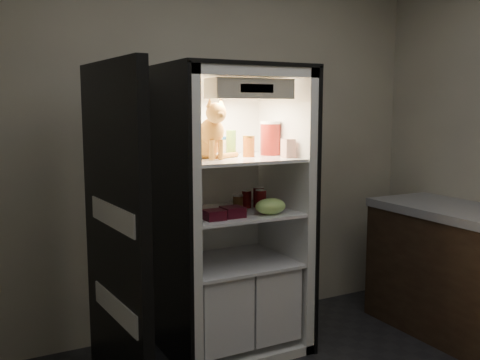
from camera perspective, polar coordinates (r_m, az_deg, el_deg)
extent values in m
plane|color=beige|center=(3.86, -3.92, 3.87)|extent=(3.60, 0.00, 3.60)
cube|color=white|center=(3.79, -3.07, -2.66)|extent=(0.85, 0.06, 1.85)
cube|color=white|center=(3.35, -6.92, -4.09)|extent=(0.06, 0.70, 1.85)
cube|color=white|center=(3.70, 4.59, -2.94)|extent=(0.06, 0.70, 1.85)
cube|color=white|center=(3.45, -0.90, 11.24)|extent=(0.85, 0.70, 0.06)
cube|color=white|center=(3.79, -0.84, -16.91)|extent=(0.85, 0.70, 0.06)
cube|color=black|center=(3.34, -7.59, -4.15)|extent=(0.02, 0.72, 1.87)
cube|color=black|center=(3.72, 5.14, -2.88)|extent=(0.02, 0.72, 1.87)
cube|color=black|center=(3.45, -0.90, 11.94)|extent=(0.90, 0.72, 0.02)
cube|color=white|center=(3.43, -0.66, 2.24)|extent=(0.73, 0.62, 0.02)
cube|color=white|center=(3.48, -0.65, -3.51)|extent=(0.73, 0.62, 0.02)
cube|color=white|center=(3.57, -3.20, -12.93)|extent=(0.34, 0.58, 0.48)
cube|color=white|center=(3.72, 1.82, -12.06)|extent=(0.34, 0.58, 0.48)
cube|color=white|center=(3.56, -0.64, -8.72)|extent=(0.73, 0.62, 0.02)
cube|color=beige|center=(3.23, 1.06, 9.70)|extent=(0.52, 0.18, 0.12)
cube|color=black|center=(3.16, 1.81, 9.75)|extent=(0.22, 0.01, 0.05)
cube|color=black|center=(2.95, -13.15, -5.86)|extent=(0.13, 0.87, 1.85)
cube|color=white|center=(3.01, -12.72, -13.09)|extent=(0.11, 0.64, 0.12)
cube|color=white|center=(2.87, -13.01, -3.70)|extent=(0.11, 0.64, 0.12)
ellipsoid|color=#B55A17|center=(3.41, -3.74, 3.96)|extent=(0.20, 0.24, 0.20)
ellipsoid|color=#B55A17|center=(3.32, -3.04, 5.17)|extent=(0.16, 0.14, 0.17)
sphere|color=orange|center=(3.26, -2.57, 7.14)|extent=(0.13, 0.13, 0.13)
sphere|color=orange|center=(3.22, -2.15, 6.88)|extent=(0.05, 0.05, 0.05)
cone|color=orange|center=(3.25, -3.26, 8.22)|extent=(0.05, 0.05, 0.06)
cone|color=orange|center=(3.29, -2.06, 8.22)|extent=(0.05, 0.05, 0.06)
cylinder|color=#B55A17|center=(3.26, -3.03, 3.20)|extent=(0.03, 0.03, 0.12)
cylinder|color=#B55A17|center=(3.29, -2.08, 3.24)|extent=(0.03, 0.03, 0.12)
cylinder|color=#B55A17|center=(3.39, -1.50, 2.62)|extent=(0.22, 0.13, 0.03)
cylinder|color=green|center=(3.50, -0.96, 3.81)|extent=(0.07, 0.07, 0.16)
cylinder|color=green|center=(3.50, -0.96, 5.22)|extent=(0.07, 0.07, 0.01)
cylinder|color=white|center=(3.55, -1.44, 3.47)|extent=(0.09, 0.09, 0.11)
cylinder|color=#1954B0|center=(3.55, -1.44, 4.50)|extent=(0.09, 0.09, 0.02)
cylinder|color=maroon|center=(3.48, 0.94, 3.51)|extent=(0.08, 0.08, 0.12)
cylinder|color=gold|center=(3.48, 0.94, 4.64)|extent=(0.08, 0.08, 0.01)
cylinder|color=maroon|center=(3.61, 3.23, 4.33)|extent=(0.13, 0.13, 0.21)
cylinder|color=white|center=(3.61, 3.25, 6.13)|extent=(0.14, 0.14, 0.02)
cube|color=white|center=(3.44, 5.16, 3.39)|extent=(0.07, 0.07, 0.12)
cylinder|color=black|center=(3.59, 0.72, -2.06)|extent=(0.06, 0.06, 0.11)
cylinder|color=#B2B2B2|center=(3.59, 0.72, -1.14)|extent=(0.06, 0.06, 0.00)
cylinder|color=black|center=(3.62, 1.99, -1.86)|extent=(0.07, 0.07, 0.13)
cylinder|color=#B2B2B2|center=(3.61, 2.00, -0.79)|extent=(0.07, 0.07, 0.00)
cylinder|color=black|center=(3.53, 2.23, -2.14)|extent=(0.07, 0.07, 0.13)
cylinder|color=#B2B2B2|center=(3.52, 2.24, -1.08)|extent=(0.07, 0.07, 0.00)
cylinder|color=#573318|center=(3.56, -0.22, -2.39)|extent=(0.07, 0.07, 0.08)
cylinder|color=#B2B2B2|center=(3.56, -0.22, -1.65)|extent=(0.07, 0.07, 0.01)
ellipsoid|color=#7EBB57|center=(3.38, 3.27, -2.81)|extent=(0.21, 0.15, 0.10)
cube|color=#450B17|center=(3.22, -2.78, -3.74)|extent=(0.12, 0.12, 0.06)
cube|color=#450B17|center=(3.29, -0.78, -3.42)|extent=(0.13, 0.13, 0.06)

